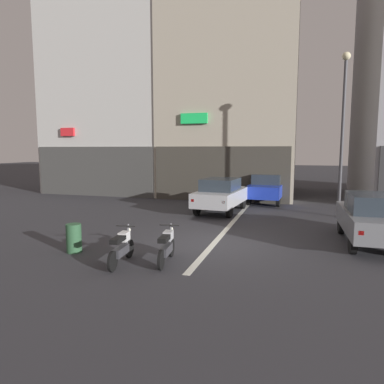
% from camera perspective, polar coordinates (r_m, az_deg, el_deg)
% --- Properties ---
extents(ground_plane, '(120.00, 120.00, 0.00)m').
position_cam_1_polar(ground_plane, '(11.42, 3.60, -8.40)').
color(ground_plane, '#333338').
extents(lane_centre_line, '(0.20, 18.00, 0.01)m').
position_cam_1_polar(lane_centre_line, '(17.19, 8.13, -3.23)').
color(lane_centre_line, silver).
rests_on(lane_centre_line, ground).
extents(building_corner_left, '(8.64, 9.10, 16.83)m').
position_cam_1_polar(building_corner_left, '(28.00, -11.04, 17.91)').
color(building_corner_left, silver).
rests_on(building_corner_left, ground).
extents(building_mid_block, '(8.26, 9.27, 14.78)m').
position_cam_1_polar(building_mid_block, '(25.15, 6.98, 16.87)').
color(building_mid_block, '#B2A893').
rests_on(building_mid_block, ground).
extents(car_silver_crossing_near, '(2.10, 4.23, 1.64)m').
position_cam_1_polar(car_silver_crossing_near, '(16.94, 4.77, -0.32)').
color(car_silver_crossing_near, black).
rests_on(car_silver_crossing_near, ground).
extents(car_grey_parked_kerbside, '(1.80, 4.12, 1.64)m').
position_cam_1_polar(car_grey_parked_kerbside, '(12.49, 27.56, -3.70)').
color(car_grey_parked_kerbside, black).
rests_on(car_grey_parked_kerbside, ground).
extents(car_blue_down_street, '(2.00, 4.20, 1.64)m').
position_cam_1_polar(car_blue_down_street, '(20.41, 12.18, 0.79)').
color(car_blue_down_street, black).
rests_on(car_blue_down_street, ground).
extents(street_lamp, '(0.36, 0.36, 7.17)m').
position_cam_1_polar(street_lamp, '(16.91, 23.45, 10.84)').
color(street_lamp, '#47474C').
rests_on(street_lamp, ground).
extents(motorcycle_white_row_leftmost, '(0.55, 1.67, 0.98)m').
position_cam_1_polar(motorcycle_white_row_leftmost, '(9.52, -11.44, -8.81)').
color(motorcycle_white_row_leftmost, black).
rests_on(motorcycle_white_row_leftmost, ground).
extents(motorcycle_silver_row_left_mid, '(0.55, 1.67, 0.98)m').
position_cam_1_polar(motorcycle_silver_row_left_mid, '(9.47, -4.18, -8.78)').
color(motorcycle_silver_row_left_mid, black).
rests_on(motorcycle_silver_row_left_mid, ground).
extents(trash_bin, '(0.44, 0.44, 0.85)m').
position_cam_1_polar(trash_bin, '(10.94, -18.73, -7.15)').
color(trash_bin, '#2D5938').
rests_on(trash_bin, ground).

